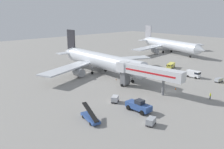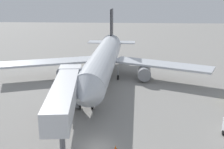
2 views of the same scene
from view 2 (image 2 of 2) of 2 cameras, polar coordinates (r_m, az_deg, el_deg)
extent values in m
plane|color=gray|center=(36.87, -2.84, -14.36)|extent=(300.00, 300.00, 0.00)
cylinder|color=silver|center=(60.02, -1.85, 2.69)|extent=(6.59, 37.61, 5.38)
cone|color=silver|center=(40.19, -5.50, -4.31)|extent=(5.42, 4.60, 5.27)
cone|color=silver|center=(81.55, 0.05, 6.60)|extent=(5.33, 7.06, 5.11)
cube|color=#232328|center=(79.16, -0.06, 9.95)|extent=(0.54, 5.43, 8.61)
cube|color=silver|center=(79.10, 2.25, 6.49)|extent=(6.58, 4.15, 0.24)
cube|color=silver|center=(79.69, -2.42, 6.56)|extent=(6.58, 4.15, 0.24)
cube|color=silver|center=(63.12, 9.91, 2.00)|extent=(22.23, 13.82, 0.44)
cube|color=silver|center=(65.94, -12.42, 2.47)|extent=(22.43, 12.63, 0.44)
cylinder|color=gray|center=(62.07, 6.50, 0.27)|extent=(2.94, 3.76, 2.83)
cylinder|color=gray|center=(64.10, -9.51, 0.66)|extent=(2.94, 3.76, 2.83)
cylinder|color=gray|center=(47.04, -4.00, -4.91)|extent=(0.28, 0.28, 2.54)
cylinder|color=black|center=(47.51, -3.97, -6.33)|extent=(0.39, 1.11, 1.10)
cylinder|color=gray|center=(62.62, 1.23, 0.54)|extent=(0.28, 0.28, 2.54)
cylinder|color=black|center=(62.98, 1.23, -0.57)|extent=(0.39, 1.11, 1.10)
cylinder|color=gray|center=(63.33, -4.36, 0.68)|extent=(0.28, 0.28, 2.54)
cylinder|color=black|center=(63.68, -4.34, -0.42)|extent=(0.39, 1.11, 1.10)
cube|color=silver|center=(37.72, -9.65, -4.17)|extent=(4.95, 18.38, 2.70)
cube|color=red|center=(37.93, -11.94, -4.18)|extent=(1.69, 15.17, 0.44)
cube|color=silver|center=(46.86, -8.33, -0.05)|extent=(3.73, 3.16, 2.84)
cube|color=#232833|center=(48.04, -8.20, 0.67)|extent=(3.31, 0.60, 0.90)
cube|color=slate|center=(47.34, -8.23, -4.15)|extent=(2.73, 2.07, 4.00)
cylinder|color=black|center=(48.22, -9.83, -6.39)|extent=(0.38, 0.83, 0.80)
cylinder|color=black|center=(47.95, -6.43, -6.38)|extent=(0.38, 0.83, 0.80)
cylinder|color=slate|center=(35.85, -10.04, -11.53)|extent=(0.70, 0.70, 4.40)
cylinder|color=black|center=(42.17, 21.56, -10.88)|extent=(0.33, 0.68, 0.68)
cube|color=black|center=(36.32, 0.70, -14.83)|extent=(0.37, 0.37, 0.03)
cone|color=orange|center=(36.17, 0.70, -14.44)|extent=(0.32, 0.32, 0.55)
cube|color=black|center=(53.38, -4.59, -4.37)|extent=(0.32, 0.32, 0.03)
cone|color=orange|center=(53.30, -4.60, -4.12)|extent=(0.27, 0.27, 0.48)
camera|label=1|loc=(58.18, -90.64, 2.53)|focal=37.88mm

